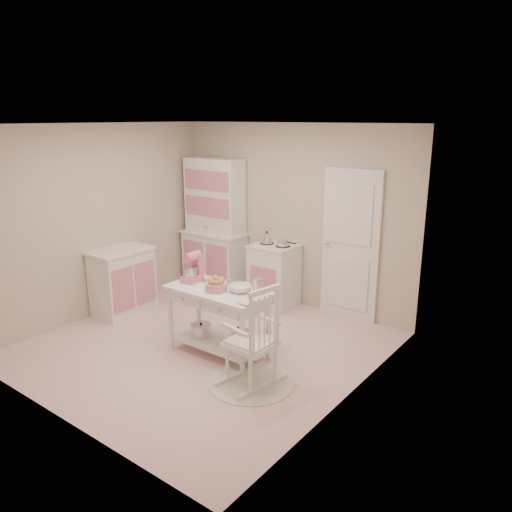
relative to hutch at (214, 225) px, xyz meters
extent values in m
plane|color=pink|center=(1.30, -1.66, -1.04)|extent=(3.80, 3.80, 0.00)
cube|color=white|center=(1.30, -1.66, 1.56)|extent=(3.80, 3.80, 0.04)
cube|color=beige|center=(1.30, 0.24, 0.26)|extent=(3.80, 0.04, 2.60)
cube|color=beige|center=(1.30, -3.56, 0.26)|extent=(3.80, 0.04, 2.60)
cube|color=beige|center=(-0.60, -1.66, 0.26)|extent=(0.04, 3.80, 2.60)
cube|color=beige|center=(3.20, -1.66, 0.26)|extent=(0.04, 3.80, 2.60)
cube|color=white|center=(2.25, 0.21, -0.02)|extent=(0.82, 0.05, 2.04)
cube|color=white|center=(0.00, 0.00, 0.00)|extent=(1.06, 0.50, 2.08)
cube|color=white|center=(1.20, -0.05, -0.58)|extent=(0.62, 0.57, 0.92)
cube|color=white|center=(-0.33, -1.55, -0.58)|extent=(0.54, 0.84, 0.92)
cylinder|color=white|center=(2.28, -2.00, -1.03)|extent=(0.92, 0.92, 0.01)
cube|color=white|center=(2.28, -2.00, -0.49)|extent=(0.60, 0.80, 1.10)
cube|color=white|center=(1.58, -1.70, -0.64)|extent=(1.20, 0.60, 0.80)
cube|color=pink|center=(1.16, -1.68, -0.07)|extent=(0.22, 0.30, 0.34)
cube|color=silver|center=(1.43, -1.52, -0.23)|extent=(0.34, 0.24, 0.02)
cylinder|color=#D2788D|center=(1.60, -1.75, -0.19)|extent=(0.25, 0.25, 0.09)
imported|color=white|center=(1.84, -1.62, -0.20)|extent=(0.26, 0.26, 0.08)
cylinder|color=silver|center=(2.02, -1.54, -0.16)|extent=(0.10, 0.10, 0.17)
imported|color=white|center=(2.03, -1.82, -0.23)|extent=(0.17, 0.22, 0.02)
camera|label=1|loc=(5.13, -5.68, 1.64)|focal=35.00mm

